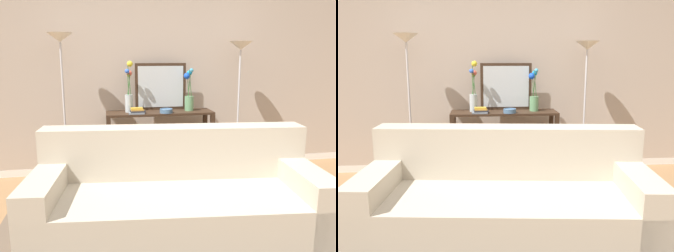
{
  "view_description": "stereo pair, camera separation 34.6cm",
  "coord_description": "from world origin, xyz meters",
  "views": [
    {
      "loc": [
        -0.66,
        -2.23,
        1.5
      ],
      "look_at": [
        -0.05,
        1.1,
        0.8
      ],
      "focal_mm": 36.89,
      "sensor_mm": 36.0,
      "label": 1
    },
    {
      "loc": [
        -0.32,
        -2.28,
        1.5
      ],
      "look_at": [
        -0.05,
        1.1,
        0.8
      ],
      "focal_mm": 36.89,
      "sensor_mm": 36.0,
      "label": 2
    }
  ],
  "objects": [
    {
      "name": "floor_lamp_left",
      "position": [
        -1.12,
        1.78,
        1.37
      ],
      "size": [
        0.28,
        0.28,
        1.74
      ],
      "color": "silver",
      "rests_on": "ground"
    },
    {
      "name": "console_table",
      "position": [
        -0.01,
        1.85,
        0.57
      ],
      "size": [
        1.29,
        0.37,
        0.83
      ],
      "color": "#382619",
      "rests_on": "ground"
    },
    {
      "name": "floor_lamp_right",
      "position": [
        0.96,
        1.78,
        1.31
      ],
      "size": [
        0.28,
        0.28,
        1.66
      ],
      "color": "silver",
      "rests_on": "ground"
    },
    {
      "name": "couch",
      "position": [
        -0.1,
        0.42,
        0.31
      ],
      "size": [
        2.42,
        1.2,
        0.88
      ],
      "color": "#BCB29E",
      "rests_on": "ground"
    },
    {
      "name": "book_row_under_console",
      "position": [
        -0.39,
        1.85,
        0.06
      ],
      "size": [
        0.29,
        0.18,
        0.13
      ],
      "color": "navy",
      "rests_on": "ground"
    },
    {
      "name": "vase_tall_flowers",
      "position": [
        -0.38,
        1.87,
        1.07
      ],
      "size": [
        0.1,
        0.13,
        0.61
      ],
      "color": "silver",
      "rests_on": "console_table"
    },
    {
      "name": "wall_mirror",
      "position": [
        0.02,
        2.0,
        1.12
      ],
      "size": [
        0.63,
        0.02,
        0.58
      ],
      "color": "#382619",
      "rests_on": "console_table"
    },
    {
      "name": "back_wall",
      "position": [
        0.0,
        2.22,
        1.39
      ],
      "size": [
        12.0,
        0.15,
        2.79
      ],
      "color": "white",
      "rests_on": "ground"
    },
    {
      "name": "fruit_bowl",
      "position": [
        0.05,
        1.74,
        0.86
      ],
      "size": [
        0.15,
        0.15,
        0.05
      ],
      "color": "#4C7093",
      "rests_on": "console_table"
    },
    {
      "name": "area_rug",
      "position": [
        -0.1,
        0.26,
        0.01
      ],
      "size": [
        3.05,
        2.08,
        0.01
      ],
      "color": "brown",
      "rests_on": "ground"
    },
    {
      "name": "book_stack",
      "position": [
        -0.3,
        1.75,
        0.86
      ],
      "size": [
        0.2,
        0.14,
        0.07
      ],
      "color": "slate",
      "rests_on": "console_table"
    },
    {
      "name": "vase_short_flowers",
      "position": [
        0.35,
        1.87,
        1.02
      ],
      "size": [
        0.13,
        0.13,
        0.52
      ],
      "color": "#669E6B",
      "rests_on": "console_table"
    }
  ]
}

